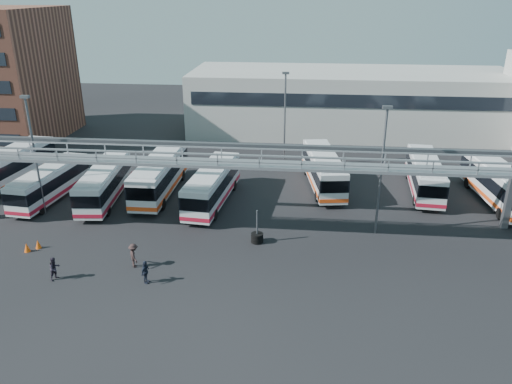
# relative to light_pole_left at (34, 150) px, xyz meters

# --- Properties ---
(ground) EXTENTS (140.00, 140.00, 0.00)m
(ground) POSITION_rel_light_pole_left_xyz_m (16.00, -8.00, -5.73)
(ground) COLOR black
(ground) RESTS_ON ground
(gantry) EXTENTS (51.40, 5.15, 7.10)m
(gantry) POSITION_rel_light_pole_left_xyz_m (16.00, -2.13, -0.22)
(gantry) COLOR #979AA0
(gantry) RESTS_ON ground
(warehouse) EXTENTS (42.00, 14.00, 8.00)m
(warehouse) POSITION_rel_light_pole_left_xyz_m (28.00, 30.00, -1.73)
(warehouse) COLOR #9E9E99
(warehouse) RESTS_ON ground
(light_pole_left) EXTENTS (0.70, 0.35, 10.21)m
(light_pole_left) POSITION_rel_light_pole_left_xyz_m (0.00, 0.00, 0.00)
(light_pole_left) COLOR #4C4F54
(light_pole_left) RESTS_ON ground
(light_pole_mid) EXTENTS (0.70, 0.35, 10.21)m
(light_pole_mid) POSITION_rel_light_pole_left_xyz_m (28.00, -1.00, 0.00)
(light_pole_mid) COLOR #4C4F54
(light_pole_mid) RESTS_ON ground
(light_pole_back) EXTENTS (0.70, 0.35, 10.21)m
(light_pole_back) POSITION_rel_light_pole_left_xyz_m (20.00, 14.00, 0.00)
(light_pole_back) COLOR #4C4F54
(light_pole_back) RESTS_ON ground
(bus_0) EXTENTS (3.63, 11.44, 3.42)m
(bus_0) POSITION_rel_light_pole_left_xyz_m (-6.51, 6.62, -3.84)
(bus_0) COLOR silver
(bus_0) RESTS_ON ground
(bus_1) EXTENTS (3.27, 10.21, 3.05)m
(bus_1) POSITION_rel_light_pole_left_xyz_m (-0.82, 2.99, -4.04)
(bus_1) COLOR silver
(bus_1) RESTS_ON ground
(bus_2) EXTENTS (3.44, 10.72, 3.20)m
(bus_2) POSITION_rel_light_pole_left_xyz_m (4.26, 3.24, -3.96)
(bus_2) COLOR silver
(bus_2) RESTS_ON ground
(bus_3) EXTENTS (2.68, 11.52, 3.50)m
(bus_3) POSITION_rel_light_pole_left_xyz_m (8.77, 5.40, -3.79)
(bus_3) COLOR silver
(bus_3) RESTS_ON ground
(bus_4) EXTENTS (3.53, 11.05, 3.30)m
(bus_4) POSITION_rel_light_pole_left_xyz_m (14.10, 3.59, -3.90)
(bus_4) COLOR silver
(bus_4) RESTS_ON ground
(bus_6) EXTENTS (4.21, 11.39, 3.38)m
(bus_6) POSITION_rel_light_pole_left_xyz_m (24.07, 8.60, -3.86)
(bus_6) COLOR silver
(bus_6) RESTS_ON ground
(bus_8) EXTENTS (3.39, 10.93, 3.27)m
(bus_8) POSITION_rel_light_pole_left_xyz_m (33.57, 8.29, -3.92)
(bus_8) COLOR silver
(bus_8) RESTS_ON ground
(bus_9) EXTENTS (3.62, 11.43, 3.42)m
(bus_9) POSITION_rel_light_pole_left_xyz_m (39.56, 6.30, -3.84)
(bus_9) COLOR silver
(bus_9) RESTS_ON ground
(pedestrian_b) EXTENTS (0.91, 0.98, 1.62)m
(pedestrian_b) POSITION_rel_light_pole_left_xyz_m (5.95, -10.05, -4.92)
(pedestrian_b) COLOR #28212D
(pedestrian_b) RESTS_ON ground
(pedestrian_c) EXTENTS (1.14, 1.31, 1.76)m
(pedestrian_c) POSITION_rel_light_pole_left_xyz_m (10.66, -7.95, -4.85)
(pedestrian_c) COLOR #2E1F1E
(pedestrian_c) RESTS_ON ground
(pedestrian_d) EXTENTS (0.55, 0.99, 1.61)m
(pedestrian_d) POSITION_rel_light_pole_left_xyz_m (12.08, -9.89, -4.92)
(pedestrian_d) COLOR #1A202F
(pedestrian_d) RESTS_ON ground
(cone_left) EXTENTS (0.56, 0.56, 0.71)m
(cone_left) POSITION_rel_light_pole_left_xyz_m (2.06, -6.67, -5.37)
(cone_left) COLOR #F0550D
(cone_left) RESTS_ON ground
(cone_right) EXTENTS (0.44, 0.44, 0.67)m
(cone_right) POSITION_rel_light_pole_left_xyz_m (2.62, -6.07, -5.39)
(cone_right) COLOR #F0550D
(cone_right) RESTS_ON ground
(tire_stack) EXTENTS (0.94, 0.94, 2.68)m
(tire_stack) POSITION_rel_light_pole_left_xyz_m (18.81, -3.50, -5.28)
(tire_stack) COLOR black
(tire_stack) RESTS_ON ground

